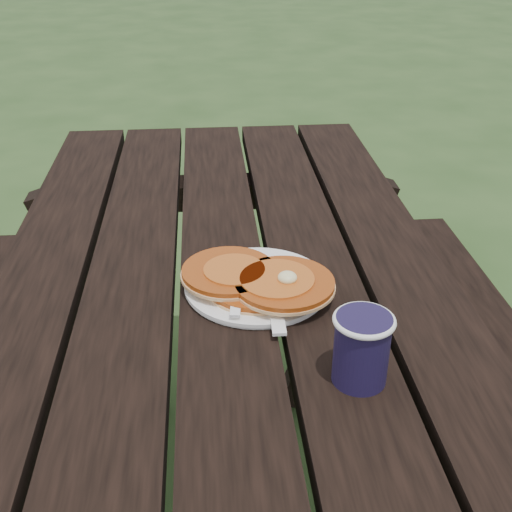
{
  "coord_description": "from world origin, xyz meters",
  "views": [
    {
      "loc": [
        -0.02,
        -0.77,
        1.3
      ],
      "look_at": [
        0.05,
        0.1,
        0.8
      ],
      "focal_mm": 45.0,
      "sensor_mm": 36.0,
      "label": 1
    }
  ],
  "objects": [
    {
      "name": "pancake_stack",
      "position": [
        0.05,
        0.07,
        0.77
      ],
      "size": [
        0.23,
        0.19,
        0.04
      ],
      "rotation": [
        0.0,
        0.0,
        -0.2
      ],
      "color": "#AC4713",
      "rests_on": "plate"
    },
    {
      "name": "picnic_table",
      "position": [
        0.0,
        0.0,
        0.37
      ],
      "size": [
        1.36,
        1.8,
        0.75
      ],
      "color": "black",
      "rests_on": "ground"
    },
    {
      "name": "knife",
      "position": [
        0.07,
        0.04,
        0.76
      ],
      "size": [
        0.02,
        0.18,
        0.0
      ],
      "primitive_type": "cube",
      "rotation": [
        0.0,
        0.0,
        -0.02
      ],
      "color": "white",
      "rests_on": "plate"
    },
    {
      "name": "fork",
      "position": [
        0.02,
        0.04,
        0.77
      ],
      "size": [
        0.05,
        0.16,
        0.01
      ],
      "primitive_type": null,
      "rotation": [
        0.0,
        0.0,
        -0.11
      ],
      "color": "white",
      "rests_on": "plate"
    },
    {
      "name": "plate",
      "position": [
        0.05,
        0.09,
        0.76
      ],
      "size": [
        0.26,
        0.26,
        0.01
      ],
      "primitive_type": "cylinder",
      "rotation": [
        0.0,
        0.0,
        0.18
      ],
      "color": "white",
      "rests_on": "picnic_table"
    },
    {
      "name": "coffee_cup",
      "position": [
        0.16,
        -0.14,
        0.8
      ],
      "size": [
        0.08,
        0.08,
        0.1
      ],
      "rotation": [
        0.0,
        0.0,
        0.23
      ],
      "color": "#1A1335",
      "rests_on": "picnic_table"
    }
  ]
}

